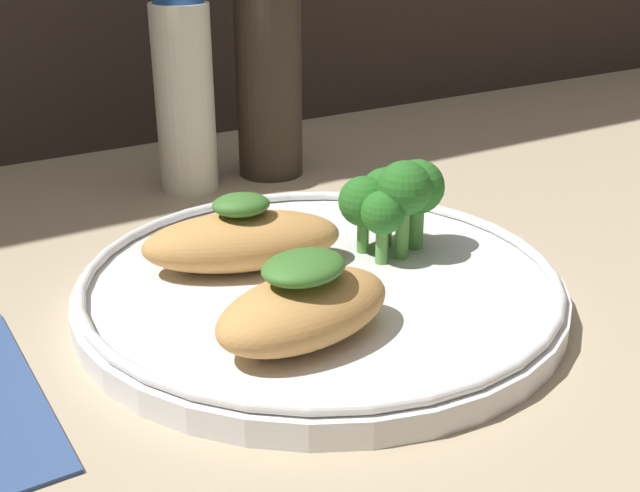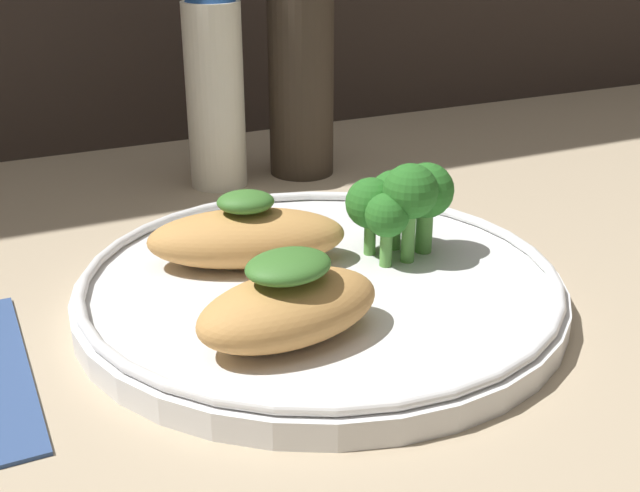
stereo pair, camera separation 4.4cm
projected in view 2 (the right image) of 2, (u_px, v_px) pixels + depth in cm
name	position (u px, v px, depth cm)	size (l,w,h in cm)	color
ground_plane	(320.00, 309.00, 45.18)	(180.00, 180.00, 1.00)	tan
plate	(320.00, 286.00, 44.59)	(26.94, 26.94, 2.00)	white
grilled_meat_front	(289.00, 304.00, 37.73)	(10.03, 6.43, 4.42)	tan
grilled_meat_middle	(247.00, 236.00, 45.73)	(12.28, 8.14, 4.38)	tan
broccoli_bunch	(402.00, 200.00, 46.02)	(6.18, 5.65, 5.88)	#569942
sauce_bottle	(214.00, 81.00, 60.42)	(4.41, 4.41, 17.09)	silver
pepper_grinder	(301.00, 68.00, 63.10)	(5.19, 5.19, 18.97)	#382D23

